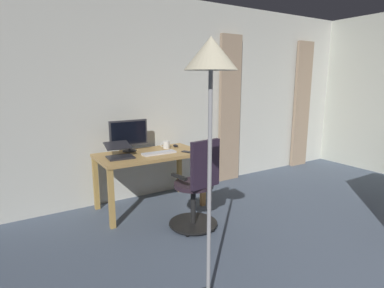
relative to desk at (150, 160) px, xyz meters
The scene contains 12 objects.
back_room_partition 1.44m from the desk, 155.46° to the right, with size 6.27×0.10×2.81m, color silver.
curtain_left_panel 3.46m from the desk, behind, with size 0.40×0.06×2.37m, color tan.
curtain_right_panel 1.76m from the desk, 166.20° to the right, with size 0.40×0.06×2.37m, color tan.
desk is the anchor object (origin of this frame).
office_chair 0.88m from the desk, 102.73° to the left, with size 0.56×0.56×1.05m.
computer_monitor 0.44m from the desk, 53.58° to the right, with size 0.51×0.18×0.41m.
computer_keyboard 0.18m from the desk, 129.73° to the left, with size 0.44×0.14×0.02m, color silver.
laptop 0.43m from the desk, ahead, with size 0.33×0.38×0.17m.
computer_mouse 0.50m from the desk, 162.51° to the right, with size 0.06×0.10×0.04m, color black.
cell_phone_face_up 0.50m from the desk, 154.12° to the left, with size 0.07×0.14×0.01m, color black.
mug_coffee 0.38m from the desk, 155.91° to the right, with size 0.14×0.09×0.10m.
floor_lamp 2.21m from the desk, 78.38° to the left, with size 0.36×0.36×1.95m.
Camera 1 is at (2.73, 0.76, 1.68)m, focal length 29.34 mm.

